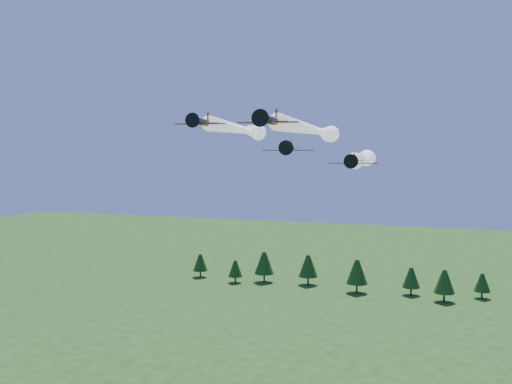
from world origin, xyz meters
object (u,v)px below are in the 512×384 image
(plane_lead, at_px, (315,130))
(plane_slot, at_px, (289,148))
(plane_left, at_px, (242,130))
(plane_right, at_px, (364,160))

(plane_lead, xyz_separation_m, plane_slot, (-0.21, -16.17, -3.56))
(plane_lead, distance_m, plane_left, 16.23)
(plane_left, bearing_deg, plane_right, -1.94)
(plane_left, height_order, plane_right, plane_left)
(plane_right, distance_m, plane_slot, 23.74)
(plane_left, bearing_deg, plane_lead, -19.49)
(plane_left, bearing_deg, plane_slot, -59.22)
(plane_right, xyz_separation_m, plane_slot, (-8.60, -22.04, 1.99))
(plane_right, bearing_deg, plane_lead, -151.39)
(plane_lead, bearing_deg, plane_right, 31.34)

